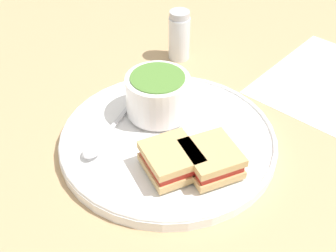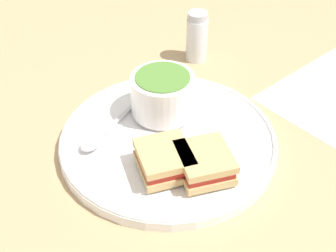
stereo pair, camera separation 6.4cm
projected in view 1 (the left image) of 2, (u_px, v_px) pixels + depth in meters
name	position (u px, v px, depth m)	size (l,w,h in m)	color
ground_plane	(168.00, 145.00, 0.67)	(2.40, 2.40, 0.00)	tan
plate	(168.00, 140.00, 0.66)	(0.31, 0.31, 0.02)	white
soup_bowl	(158.00, 94.00, 0.67)	(0.09, 0.09, 0.06)	white
spoon	(96.00, 145.00, 0.63)	(0.09, 0.11, 0.01)	silver
sandwich_half_near	(171.00, 160.00, 0.59)	(0.08, 0.07, 0.03)	tan
sandwich_half_far	(211.00, 159.00, 0.59)	(0.08, 0.07, 0.03)	tan
salt_shaker	(179.00, 36.00, 0.82)	(0.04, 0.04, 0.09)	silver
menu_sheet	(334.00, 84.00, 0.78)	(0.27, 0.30, 0.00)	white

